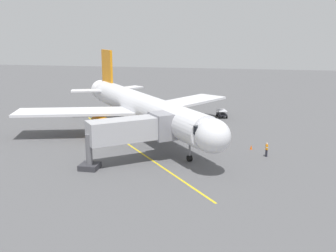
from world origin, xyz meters
The scene contains 8 objects.
ground_plane centered at (0.00, 0.00, 0.00)m, with size 220.00×220.00×0.00m, color #565659.
apron_lead_in_line centered at (-1.85, 5.96, 0.01)m, with size 0.24×40.00×0.01m, color yellow.
airplane centered at (-1.68, -0.26, 4.00)m, with size 31.86×34.20×11.50m.
jet_bridge centered at (-4.47, 11.91, 3.76)m, with size 10.15×8.73×5.40m.
ground_crew_marshaller centered at (-18.93, 6.97, 0.89)m, with size 0.31×0.43×1.71m.
baggage_cart_near_nose centered at (-12.09, -14.51, 0.66)m, with size 2.16×2.89×1.27m.
safety_cone_nose_left centered at (-17.15, 4.24, 0.28)m, with size 0.32×0.32×0.55m, color #F2590F.
safety_cone_nose_right centered at (0.93, 12.78, 0.28)m, with size 0.32×0.32×0.55m, color #F2590F.
Camera 1 is at (-16.65, 53.95, 14.48)m, focal length 42.79 mm.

